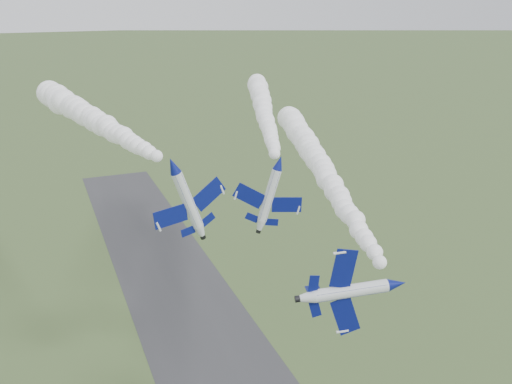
% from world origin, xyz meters
% --- Properties ---
extents(runway, '(24.00, 260.00, 0.04)m').
position_xyz_m(runway, '(0.00, 30.00, 0.02)').
color(runway, '#313134').
rests_on(runway, ground).
extents(jet_lead, '(5.88, 13.14, 10.91)m').
position_xyz_m(jet_lead, '(10.45, -3.45, 34.22)').
color(jet_lead, silver).
extents(smoke_trail_jet_lead, '(21.86, 71.28, 5.39)m').
position_xyz_m(smoke_trail_jet_lead, '(20.48, 34.45, 36.44)').
color(smoke_trail_jet_lead, white).
extents(jet_pair_left, '(11.10, 13.87, 4.61)m').
position_xyz_m(jet_pair_left, '(-9.45, 21.63, 43.83)').
color(jet_pair_left, silver).
extents(smoke_trail_jet_pair_left, '(15.63, 59.75, 5.54)m').
position_xyz_m(smoke_trail_jet_pair_left, '(-16.41, 54.14, 44.37)').
color(smoke_trail_jet_pair_left, white).
extents(jet_pair_right, '(10.32, 12.44, 3.91)m').
position_xyz_m(jet_pair_right, '(6.40, 21.43, 42.52)').
color(jet_pair_right, silver).
extents(smoke_trail_jet_pair_right, '(23.09, 62.21, 4.62)m').
position_xyz_m(smoke_trail_jet_pair_right, '(17.69, 54.71, 43.45)').
color(smoke_trail_jet_pair_right, white).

